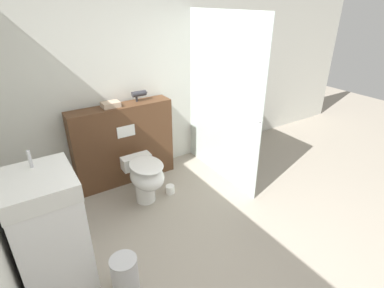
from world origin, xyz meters
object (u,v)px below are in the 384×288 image
(sink_vanity, at_px, (50,231))
(hair_drier, at_px, (140,94))
(waste_bin, at_px, (125,274))
(toilet, at_px, (145,177))

(sink_vanity, bearing_deg, hair_drier, 41.98)
(sink_vanity, bearing_deg, waste_bin, -43.89)
(sink_vanity, xyz_separation_m, hair_drier, (1.34, 1.21, 0.59))
(toilet, xyz_separation_m, hair_drier, (0.27, 0.63, 0.76))
(toilet, relative_size, sink_vanity, 0.52)
(toilet, xyz_separation_m, sink_vanity, (-1.07, -0.57, 0.17))
(waste_bin, bearing_deg, toilet, 56.73)
(sink_vanity, distance_m, hair_drier, 1.90)
(sink_vanity, height_order, waste_bin, sink_vanity)
(toilet, relative_size, hair_drier, 2.95)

